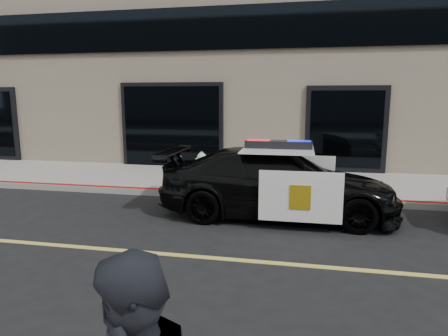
# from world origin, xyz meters

# --- Properties ---
(ground) EXTENTS (120.00, 120.00, 0.00)m
(ground) POSITION_xyz_m (0.00, 0.00, 0.00)
(ground) COLOR black
(ground) RESTS_ON ground
(sidewalk_n) EXTENTS (60.00, 3.50, 0.15)m
(sidewalk_n) POSITION_xyz_m (0.00, 5.25, 0.07)
(sidewalk_n) COLOR gray
(sidewalk_n) RESTS_ON ground
(building_n) EXTENTS (60.00, 7.00, 12.00)m
(building_n) POSITION_xyz_m (0.00, 10.50, 6.00)
(building_n) COLOR #756856
(building_n) RESTS_ON ground
(police_car) EXTENTS (2.22, 4.80, 1.56)m
(police_car) POSITION_xyz_m (2.80, 2.41, 0.70)
(police_car) COLOR black
(police_car) RESTS_ON ground
(fire_hydrant) EXTENTS (0.38, 0.53, 0.84)m
(fire_hydrant) POSITION_xyz_m (0.65, 4.48, 0.54)
(fire_hydrant) COLOR silver
(fire_hydrant) RESTS_ON sidewalk_n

